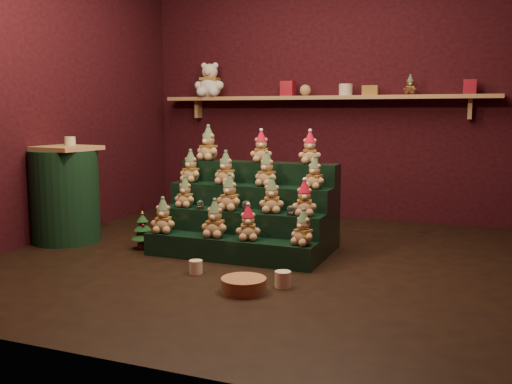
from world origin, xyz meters
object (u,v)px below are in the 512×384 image
at_px(riser_tier_front, 228,249).
at_px(side_table, 65,195).
at_px(mug_left, 196,267).
at_px(snow_globe_c, 291,210).
at_px(wicker_basket, 244,285).
at_px(brown_bear, 410,85).
at_px(white_bear, 210,75).
at_px(snow_globe_a, 200,205).
at_px(mug_right, 283,279).
at_px(mini_christmas_tree, 143,230).
at_px(snow_globe_b, 246,206).

relative_size(riser_tier_front, side_table, 1.64).
relative_size(side_table, mug_left, 8.89).
xyz_separation_m(riser_tier_front, snow_globe_c, (0.46, 0.16, 0.31)).
xyz_separation_m(side_table, wicker_basket, (2.05, -0.75, -0.38)).
distance_m(side_table, brown_bear, 3.47).
distance_m(side_table, white_bear, 2.28).
xyz_separation_m(snow_globe_a, mug_right, (0.94, -0.65, -0.34)).
bearing_deg(brown_bear, side_table, -152.28).
bearing_deg(white_bear, side_table, -112.23).
bearing_deg(riser_tier_front, mini_christmas_tree, 174.61).
bearing_deg(mug_right, wicker_basket, -136.80).
relative_size(snow_globe_b, mini_christmas_tree, 0.29).
distance_m(snow_globe_c, brown_bear, 2.19).
xyz_separation_m(mini_christmas_tree, wicker_basket, (1.25, -0.76, -0.12)).
height_order(riser_tier_front, mug_right, riser_tier_front).
bearing_deg(brown_bear, snow_globe_a, -135.23).
relative_size(riser_tier_front, snow_globe_b, 14.54).
xyz_separation_m(side_table, mug_left, (1.56, -0.49, -0.37)).
distance_m(snow_globe_c, mug_right, 0.76).
distance_m(snow_globe_a, side_table, 1.31).
bearing_deg(mug_left, snow_globe_b, 75.29).
bearing_deg(wicker_basket, mini_christmas_tree, 148.76).
bearing_deg(snow_globe_a, mug_left, -65.97).
height_order(side_table, brown_bear, brown_bear).
bearing_deg(snow_globe_c, brown_bear, 70.71).
bearing_deg(wicker_basket, mug_left, 151.62).
height_order(snow_globe_b, mini_christmas_tree, snow_globe_b).
height_order(side_table, white_bear, white_bear).
xyz_separation_m(mug_right, wicker_basket, (-0.20, -0.19, -0.01)).
bearing_deg(mug_right, brown_bear, 79.16).
bearing_deg(snow_globe_a, side_table, -176.13).
distance_m(riser_tier_front, brown_bear, 2.63).
relative_size(mug_left, mug_right, 0.89).
relative_size(snow_globe_b, mug_right, 0.89).
bearing_deg(snow_globe_b, mini_christmas_tree, -174.91).
distance_m(side_table, mini_christmas_tree, 0.84).
xyz_separation_m(mug_left, wicker_basket, (0.49, -0.26, -0.00)).
bearing_deg(side_table, white_bear, 82.36).
relative_size(mug_right, brown_bear, 0.56).
bearing_deg(snow_globe_c, wicker_basket, -92.45).
distance_m(mug_left, wicker_basket, 0.55).
bearing_deg(riser_tier_front, mug_right, -38.35).
bearing_deg(mug_left, snow_globe_c, 47.92).
relative_size(mug_right, white_bear, 0.22).
distance_m(riser_tier_front, mug_left, 0.42).
bearing_deg(snow_globe_b, snow_globe_c, 0.00).
height_order(snow_globe_c, white_bear, white_bear).
bearing_deg(snow_globe_b, riser_tier_front, -118.14).
bearing_deg(riser_tier_front, side_table, 177.48).
height_order(snow_globe_a, snow_globe_c, snow_globe_c).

